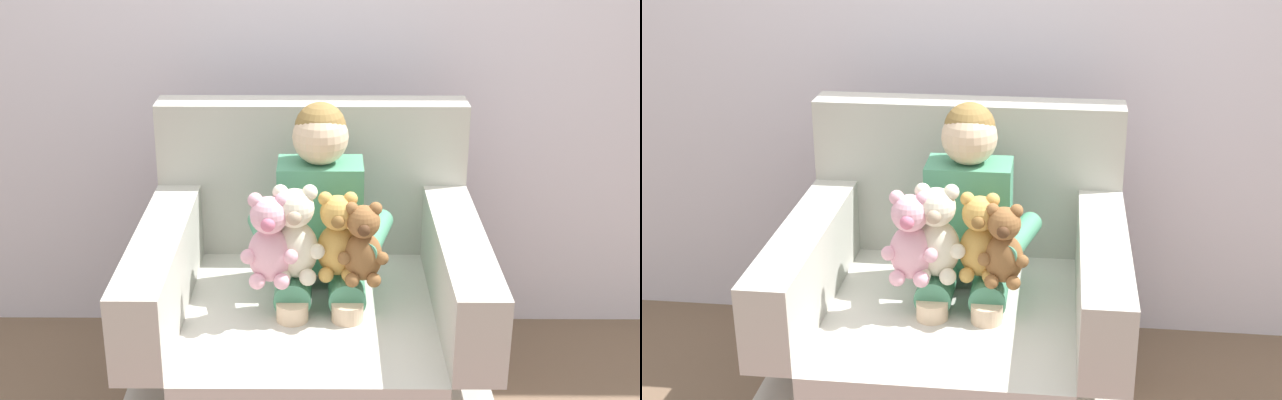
% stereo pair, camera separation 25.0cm
% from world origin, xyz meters
% --- Properties ---
extents(armchair, '(1.01, 0.94, 0.99)m').
position_xyz_m(armchair, '(0.00, 0.04, 0.33)').
color(armchair, '#BCB7AD').
rests_on(armchair, ground).
extents(seated_child, '(0.45, 0.39, 0.82)m').
position_xyz_m(seated_child, '(0.03, 0.08, 0.69)').
color(seated_child, '#4C9370').
rests_on(seated_child, armchair).
extents(plush_pink, '(0.16, 0.13, 0.28)m').
position_xyz_m(plush_pink, '(-0.11, -0.09, 0.71)').
color(plush_pink, '#EAA8BC').
rests_on(plush_pink, armchair).
extents(plush_brown, '(0.15, 0.12, 0.25)m').
position_xyz_m(plush_brown, '(0.15, -0.08, 0.70)').
color(plush_brown, brown).
rests_on(plush_brown, armchair).
extents(plush_cream, '(0.17, 0.14, 0.29)m').
position_xyz_m(plush_cream, '(-0.04, -0.06, 0.72)').
color(plush_cream, silver).
rests_on(plush_cream, armchair).
extents(plush_honey, '(0.16, 0.13, 0.26)m').
position_xyz_m(plush_honey, '(0.08, -0.05, 0.71)').
color(plush_honey, gold).
rests_on(plush_honey, armchair).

